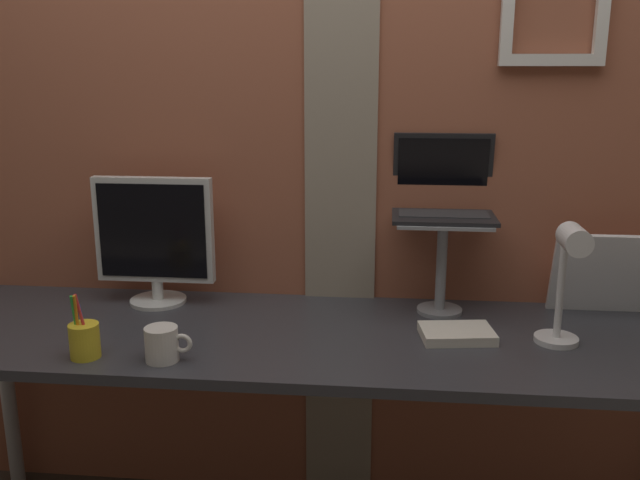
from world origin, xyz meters
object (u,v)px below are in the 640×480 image
object	(u,v)px
desk_lamp	(568,273)
laptop	(443,192)
whiteboard_panel	(617,274)
monitor	(154,236)
pen_cup	(84,340)
coffee_mug	(163,344)

from	to	relation	value
desk_lamp	laptop	bearing A→B (deg)	132.88
whiteboard_panel	desk_lamp	xyz separation A→B (m)	(-0.22, -0.30, 0.09)
laptop	monitor	bearing A→B (deg)	-175.76
monitor	whiteboard_panel	distance (m)	1.44
laptop	whiteboard_panel	xyz separation A→B (m)	(0.53, -0.03, -0.24)
monitor	whiteboard_panel	world-z (taller)	monitor
whiteboard_panel	pen_cup	xyz separation A→B (m)	(-1.48, -0.48, -0.08)
whiteboard_panel	pen_cup	world-z (taller)	whiteboard_panel
monitor	whiteboard_panel	size ratio (longest dim) A/B	1.05
monitor	pen_cup	xyz separation A→B (m)	(-0.05, -0.44, -0.17)
monitor	desk_lamp	bearing A→B (deg)	-12.28
monitor	desk_lamp	world-z (taller)	monitor
desk_lamp	coffee_mug	distance (m)	1.07
monitor	laptop	distance (m)	0.92
laptop	pen_cup	distance (m)	1.12
desk_lamp	pen_cup	world-z (taller)	desk_lamp
laptop	desk_lamp	world-z (taller)	laptop
monitor	coffee_mug	world-z (taller)	monitor
laptop	desk_lamp	distance (m)	0.47
whiteboard_panel	pen_cup	bearing A→B (deg)	-162.16
pen_cup	coffee_mug	world-z (taller)	pen_cup
whiteboard_panel	desk_lamp	bearing A→B (deg)	-126.85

